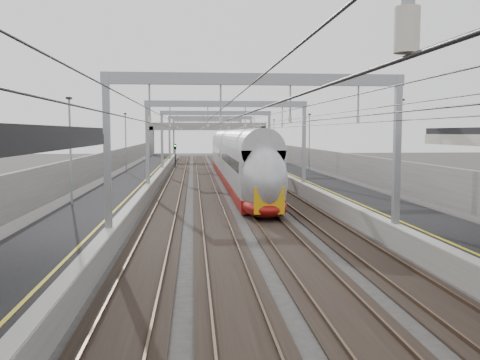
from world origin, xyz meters
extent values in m
cube|color=black|center=(-8.00, 45.00, 0.50)|extent=(4.00, 120.00, 1.00)
cube|color=black|center=(8.00, 45.00, 0.50)|extent=(4.00, 120.00, 1.00)
cube|color=black|center=(-4.50, 45.00, 0.04)|extent=(2.40, 140.00, 0.08)
cube|color=brown|center=(-5.22, 45.00, 0.13)|extent=(0.07, 140.00, 0.14)
cube|color=brown|center=(-3.78, 45.00, 0.13)|extent=(0.07, 140.00, 0.14)
cube|color=black|center=(-1.50, 45.00, 0.04)|extent=(2.40, 140.00, 0.08)
cube|color=brown|center=(-2.22, 45.00, 0.13)|extent=(0.07, 140.00, 0.14)
cube|color=brown|center=(-0.78, 45.00, 0.13)|extent=(0.07, 140.00, 0.14)
cube|color=black|center=(1.50, 45.00, 0.04)|extent=(2.40, 140.00, 0.08)
cube|color=brown|center=(0.78, 45.00, 0.13)|extent=(0.07, 140.00, 0.14)
cube|color=brown|center=(2.22, 45.00, 0.13)|extent=(0.07, 140.00, 0.14)
cube|color=black|center=(4.50, 45.00, 0.04)|extent=(2.40, 140.00, 0.08)
cube|color=brown|center=(3.78, 45.00, 0.13)|extent=(0.07, 140.00, 0.14)
cube|color=brown|center=(5.22, 45.00, 0.13)|extent=(0.07, 140.00, 0.14)
cube|color=gray|center=(-6.30, 22.00, 4.30)|extent=(0.28, 0.28, 6.60)
cube|color=gray|center=(6.30, 22.00, 4.30)|extent=(0.28, 0.28, 6.60)
cube|color=gray|center=(0.00, 22.00, 7.35)|extent=(13.00, 0.25, 0.50)
cube|color=gray|center=(-6.30, 42.00, 4.30)|extent=(0.28, 0.28, 6.60)
cube|color=gray|center=(6.30, 42.00, 4.30)|extent=(0.28, 0.28, 6.60)
cube|color=gray|center=(0.00, 42.00, 7.35)|extent=(13.00, 0.25, 0.50)
cube|color=gray|center=(-6.30, 62.00, 4.30)|extent=(0.28, 0.28, 6.60)
cube|color=gray|center=(6.30, 62.00, 4.30)|extent=(0.28, 0.28, 6.60)
cube|color=gray|center=(0.00, 62.00, 7.35)|extent=(13.00, 0.25, 0.50)
cube|color=gray|center=(-6.30, 82.00, 4.30)|extent=(0.28, 0.28, 6.60)
cube|color=gray|center=(6.30, 82.00, 4.30)|extent=(0.28, 0.28, 6.60)
cube|color=gray|center=(0.00, 82.00, 7.35)|extent=(13.00, 0.25, 0.50)
cube|color=gray|center=(-6.30, 100.00, 4.30)|extent=(0.28, 0.28, 6.60)
cube|color=gray|center=(6.30, 100.00, 4.30)|extent=(0.28, 0.28, 6.60)
cube|color=gray|center=(0.00, 100.00, 7.35)|extent=(13.00, 0.25, 0.50)
cylinder|color=#262628|center=(-4.50, 50.00, 5.50)|extent=(0.03, 140.00, 0.03)
cylinder|color=#262628|center=(-1.50, 50.00, 5.50)|extent=(0.03, 140.00, 0.03)
cylinder|color=#262628|center=(1.50, 50.00, 5.50)|extent=(0.03, 140.00, 0.03)
cylinder|color=#262628|center=(4.50, 50.00, 5.50)|extent=(0.03, 140.00, 0.03)
cube|color=slate|center=(0.00, 100.00, 6.20)|extent=(22.00, 2.20, 1.40)
cube|color=slate|center=(-10.50, 100.00, 3.10)|extent=(1.00, 2.20, 6.20)
cube|color=slate|center=(10.50, 100.00, 3.10)|extent=(1.00, 2.20, 6.20)
cube|color=slate|center=(-11.20, 45.00, 1.60)|extent=(0.30, 120.00, 3.20)
cube|color=slate|center=(11.20, 45.00, 1.60)|extent=(0.30, 120.00, 3.20)
cube|color=maroon|center=(1.50, 42.10, 0.60)|extent=(2.71, 23.08, 0.80)
cube|color=gray|center=(1.50, 42.10, 2.51)|extent=(2.71, 23.08, 3.01)
cube|color=black|center=(1.50, 34.02, 0.28)|extent=(2.01, 2.41, 0.50)
cube|color=maroon|center=(1.50, 65.58, 0.60)|extent=(2.71, 23.08, 0.80)
cube|color=gray|center=(1.50, 65.58, 2.51)|extent=(2.71, 23.08, 3.01)
cube|color=black|center=(1.50, 57.50, 0.28)|extent=(2.01, 2.41, 0.50)
ellipsoid|color=gray|center=(1.50, 30.36, 2.21)|extent=(2.71, 5.22, 4.21)
cube|color=#E1A30B|center=(1.50, 28.20, 1.30)|extent=(1.71, 0.12, 1.51)
cube|color=black|center=(1.50, 28.65, 2.81)|extent=(1.61, 0.58, 0.94)
cylinder|color=black|center=(-5.20, 74.38, 1.50)|extent=(0.12, 0.12, 3.00)
cube|color=black|center=(-5.20, 74.38, 3.10)|extent=(0.32, 0.22, 0.75)
sphere|color=#0CE526|center=(-5.20, 74.25, 3.25)|extent=(0.16, 0.16, 0.16)
cylinder|color=black|center=(3.20, 70.19, 1.50)|extent=(0.12, 0.12, 3.00)
cube|color=black|center=(3.20, 70.19, 3.10)|extent=(0.32, 0.22, 0.75)
sphere|color=#0CE526|center=(3.20, 70.06, 3.25)|extent=(0.16, 0.16, 0.16)
cylinder|color=black|center=(5.40, 75.54, 1.50)|extent=(0.12, 0.12, 3.00)
cube|color=black|center=(5.40, 75.54, 3.10)|extent=(0.32, 0.22, 0.75)
sphere|color=red|center=(5.40, 75.41, 3.25)|extent=(0.16, 0.16, 0.16)
camera|label=1|loc=(-2.68, -0.92, 5.09)|focal=40.00mm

